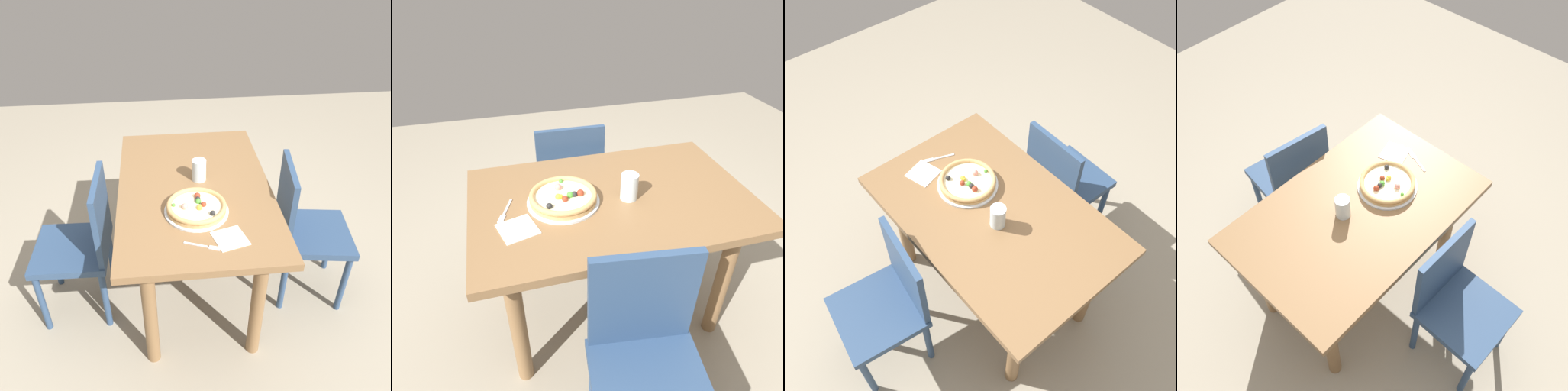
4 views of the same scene
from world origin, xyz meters
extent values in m
plane|color=#9E937F|center=(0.00, 0.00, 0.00)|extent=(6.00, 6.00, 0.00)
cube|color=olive|center=(0.00, 0.00, 0.74)|extent=(1.23, 0.80, 0.04)
cylinder|color=olive|center=(-0.48, -0.26, 0.36)|extent=(0.07, 0.07, 0.72)
cylinder|color=olive|center=(0.48, -0.26, 0.36)|extent=(0.07, 0.07, 0.72)
cylinder|color=olive|center=(-0.48, 0.26, 0.36)|extent=(0.07, 0.07, 0.72)
cylinder|color=olive|center=(0.48, 0.26, 0.36)|extent=(0.07, 0.07, 0.72)
cylinder|color=navy|center=(0.23, -0.85, 0.21)|extent=(0.04, 0.04, 0.41)
cylinder|color=navy|center=(-0.11, -0.85, 0.21)|extent=(0.04, 0.04, 0.41)
cylinder|color=navy|center=(0.24, -0.51, 0.21)|extent=(0.04, 0.04, 0.41)
cylinder|color=navy|center=(-0.10, -0.51, 0.21)|extent=(0.04, 0.04, 0.41)
cube|color=navy|center=(0.07, -0.68, 0.43)|extent=(0.41, 0.41, 0.04)
cube|color=navy|center=(0.07, -0.49, 0.66)|extent=(0.38, 0.04, 0.42)
cylinder|color=navy|center=(-0.07, 0.87, 0.21)|extent=(0.04, 0.04, 0.41)
cylinder|color=navy|center=(0.26, 0.83, 0.21)|extent=(0.04, 0.04, 0.41)
cylinder|color=navy|center=(-0.12, 0.53, 0.21)|extent=(0.04, 0.04, 0.41)
cylinder|color=navy|center=(0.22, 0.49, 0.21)|extent=(0.04, 0.04, 0.41)
cube|color=navy|center=(0.07, 0.68, 0.43)|extent=(0.45, 0.45, 0.04)
cube|color=navy|center=(0.05, 0.50, 0.66)|extent=(0.38, 0.08, 0.42)
cylinder|color=silver|center=(0.21, -0.01, 0.76)|extent=(0.31, 0.31, 0.01)
cylinder|color=tan|center=(0.21, -0.01, 0.77)|extent=(0.29, 0.29, 0.02)
cylinder|color=beige|center=(0.21, -0.01, 0.79)|extent=(0.25, 0.25, 0.01)
torus|color=tan|center=(0.21, -0.01, 0.79)|extent=(0.29, 0.29, 0.02)
sphere|color=gold|center=(0.23, 0.00, 0.79)|extent=(0.02, 0.02, 0.02)
sphere|color=#E58C7F|center=(0.22, -0.07, 0.80)|extent=(0.03, 0.03, 0.03)
sphere|color=#262626|center=(0.17, 0.00, 0.80)|extent=(0.03, 0.03, 0.03)
sphere|color=maroon|center=(0.21, 0.02, 0.80)|extent=(0.03, 0.03, 0.03)
sphere|color=maroon|center=(0.14, 0.00, 0.80)|extent=(0.03, 0.03, 0.03)
sphere|color=gold|center=(0.24, 0.00, 0.80)|extent=(0.03, 0.03, 0.03)
sphere|color=#262626|center=(0.29, 0.06, 0.80)|extent=(0.03, 0.03, 0.03)
sphere|color=#4C9E38|center=(0.20, -0.12, 0.79)|extent=(0.02, 0.02, 0.02)
sphere|color=#4C9E38|center=(0.19, 0.00, 0.80)|extent=(0.03, 0.03, 0.03)
cube|color=silver|center=(0.45, -0.04, 0.76)|extent=(0.05, 0.11, 0.00)
cube|color=silver|center=(0.48, 0.04, 0.76)|extent=(0.04, 0.05, 0.00)
cylinder|color=silver|center=(-0.07, 0.03, 0.81)|extent=(0.08, 0.08, 0.12)
cube|color=white|center=(0.42, 0.12, 0.76)|extent=(0.17, 0.17, 0.00)
camera|label=1|loc=(1.78, -0.18, 1.98)|focal=37.85mm
camera|label=2|loc=(0.44, 1.22, 1.65)|focal=32.80mm
camera|label=3|loc=(-1.00, 0.92, 2.56)|focal=42.38mm
camera|label=4|loc=(-0.95, -0.98, 2.58)|focal=41.72mm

